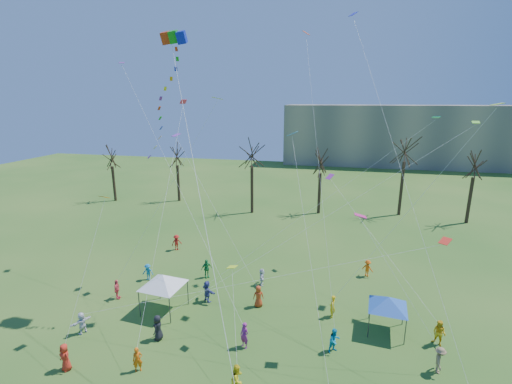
% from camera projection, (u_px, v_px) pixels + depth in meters
% --- Properties ---
extents(distant_building, '(60.00, 14.00, 15.00)m').
position_uv_depth(distant_building, '(405.00, 135.00, 90.47)').
color(distant_building, gray).
rests_on(distant_building, ground).
extents(bare_tree_row, '(68.72, 10.14, 12.29)m').
position_uv_depth(bare_tree_row, '(331.00, 164.00, 50.83)').
color(bare_tree_row, black).
rests_on(bare_tree_row, ground).
extents(big_box_kite, '(5.39, 7.72, 24.08)m').
position_uv_depth(big_box_kite, '(168.00, 106.00, 25.47)').
color(big_box_kite, red).
rests_on(big_box_kite, ground).
extents(canopy_tent_white, '(4.15, 4.15, 3.13)m').
position_uv_depth(canopy_tent_white, '(163.00, 280.00, 27.91)').
color(canopy_tent_white, '#3F3F44').
rests_on(canopy_tent_white, ground).
extents(canopy_tent_blue, '(3.66, 3.66, 2.76)m').
position_uv_depth(canopy_tent_blue, '(388.00, 302.00, 25.45)').
color(canopy_tent_blue, '#3F3F44').
rests_on(canopy_tent_blue, ground).
extents(festival_crowd, '(25.86, 19.73, 1.85)m').
position_uv_depth(festival_crowd, '(246.00, 311.00, 26.94)').
color(festival_crowd, red).
rests_on(festival_crowd, ground).
extents(small_kites_aloft, '(31.15, 17.62, 34.35)m').
position_uv_depth(small_kites_aloft, '(293.00, 146.00, 27.20)').
color(small_kites_aloft, orange).
rests_on(small_kites_aloft, ground).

